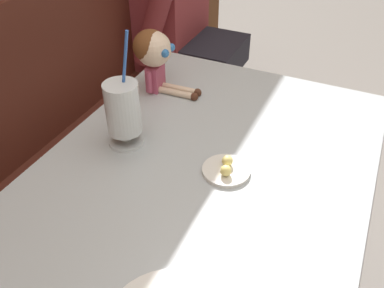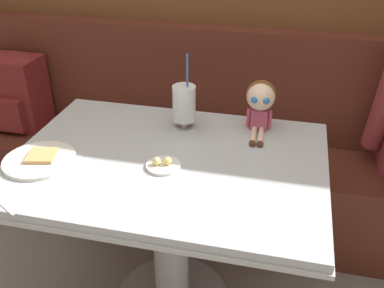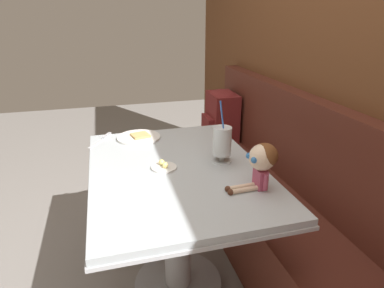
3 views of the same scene
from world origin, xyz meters
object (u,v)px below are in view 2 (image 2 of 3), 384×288
Objects in this scene: toast_plate at (40,160)px; backpack at (14,89)px; butter_saucer at (163,165)px; seated_doll at (261,99)px; milkshake_glass at (183,105)px.

backpack is (-0.59, 0.73, -0.09)m from toast_plate.
butter_saucer is 0.47m from seated_doll.
seated_doll is (0.71, 0.42, 0.12)m from toast_plate.
seated_doll is at bearing 30.59° from toast_plate.
milkshake_glass is at bearing -167.09° from seated_doll.
backpack is (-1.30, 0.30, -0.21)m from seated_doll.
backpack is at bearing 128.99° from toast_plate.
milkshake_glass is at bearing -20.10° from backpack.
toast_plate is at bearing -149.41° from seated_doll.
butter_saucer is at bearing -90.10° from milkshake_glass.
toast_plate is 0.84m from seated_doll.
milkshake_glass reaches higher than toast_plate.
backpack reaches higher than toast_plate.
toast_plate is at bearing -140.08° from milkshake_glass.
butter_saucer is at bearing -129.12° from seated_doll.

